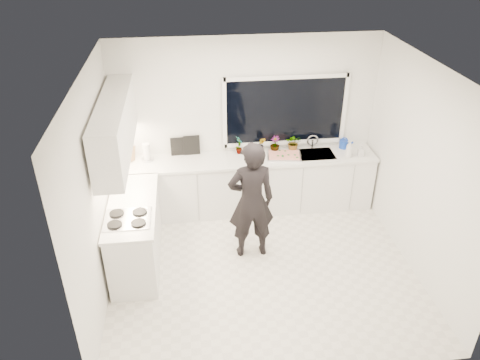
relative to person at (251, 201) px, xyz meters
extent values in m
cube|color=beige|center=(0.11, -0.33, -0.87)|extent=(4.00, 3.50, 0.02)
cube|color=white|center=(0.11, 1.43, 0.49)|extent=(4.00, 0.02, 2.70)
cube|color=white|center=(-1.90, -0.33, 0.49)|extent=(0.02, 3.50, 2.70)
cube|color=white|center=(2.12, -0.33, 0.49)|extent=(0.02, 3.50, 2.70)
cube|color=white|center=(0.11, -0.33, 1.85)|extent=(4.00, 3.50, 0.02)
cube|color=black|center=(0.71, 1.40, 0.69)|extent=(1.80, 0.02, 1.00)
cube|color=white|center=(0.11, 1.12, -0.42)|extent=(3.92, 0.58, 0.88)
cube|color=white|center=(-1.56, 0.02, -0.42)|extent=(0.58, 1.60, 0.88)
cube|color=silver|center=(0.11, 1.11, 0.04)|extent=(3.94, 0.62, 0.04)
cube|color=silver|center=(-1.56, 0.02, 0.04)|extent=(0.62, 1.60, 0.04)
cube|color=white|center=(-1.68, 0.37, 0.99)|extent=(0.34, 2.10, 0.70)
cube|color=silver|center=(1.16, 1.12, 0.01)|extent=(0.58, 0.42, 0.14)
cylinder|color=silver|center=(1.16, 1.32, 0.17)|extent=(0.03, 0.03, 0.22)
cube|color=black|center=(-1.58, -0.33, 0.08)|extent=(0.56, 0.48, 0.03)
imported|color=black|center=(0.00, 0.00, 0.00)|extent=(0.64, 0.44, 1.72)
cube|color=silver|center=(0.66, 1.09, 0.08)|extent=(0.56, 0.45, 0.03)
cube|color=red|center=(0.66, 1.09, 0.09)|extent=(0.51, 0.40, 0.01)
cylinder|color=#1237AB|center=(1.66, 1.28, 0.13)|extent=(0.18, 0.18, 0.13)
cylinder|color=silver|center=(-1.41, 1.22, 0.19)|extent=(0.12, 0.12, 0.26)
cube|color=brown|center=(-1.67, 1.26, 0.17)|extent=(0.16, 0.14, 0.22)
cylinder|color=silver|center=(-1.74, 0.47, 0.14)|extent=(0.17, 0.17, 0.16)
cube|color=black|center=(-0.95, 1.36, 0.20)|extent=(0.22, 0.03, 0.28)
cube|color=black|center=(-0.73, 1.36, 0.21)|extent=(0.25, 0.03, 0.30)
imported|color=#26662D|center=(-0.01, 1.28, 0.21)|extent=(0.13, 0.17, 0.30)
imported|color=#26662D|center=(0.33, 1.28, 0.19)|extent=(0.16, 0.14, 0.26)
imported|color=#26662D|center=(0.55, 1.28, 0.19)|extent=(0.21, 0.21, 0.26)
imported|color=#26662D|center=(0.85, 1.28, 0.20)|extent=(0.29, 0.27, 0.27)
imported|color=#D8BF66|center=(1.65, 0.97, 0.20)|extent=(0.14, 0.14, 0.27)
imported|color=#D8BF66|center=(1.83, 0.97, 0.15)|extent=(0.08, 0.09, 0.18)
camera|label=1|loc=(-0.78, -5.16, 3.35)|focal=35.00mm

